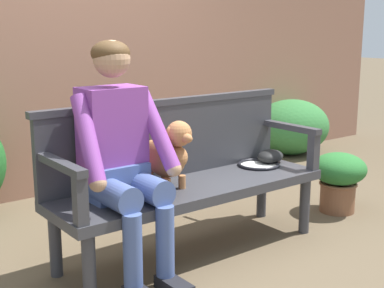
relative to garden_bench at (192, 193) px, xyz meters
The scene contains 12 objects.
ground_plane 0.38m from the garden_bench, ahead, with size 40.00×40.00×0.00m, color brown.
brick_garden_fence 1.95m from the garden_bench, 90.00° to the left, with size 8.00×0.30×2.17m, color #936651.
hedge_bush_far_left 2.90m from the garden_bench, 30.23° to the left, with size 0.90×0.76×0.60m, color #337538.
garden_bench is the anchor object (origin of this frame).
bench_backrest 0.39m from the garden_bench, 90.00° to the left, with size 1.81×0.06×0.50m.
bench_armrest_left_end 0.89m from the garden_bench, behind, with size 0.06×0.53×0.28m.
bench_armrest_right_end 0.89m from the garden_bench, ahead, with size 0.06×0.53×0.28m.
person_seated 0.60m from the garden_bench, behind, with size 0.56×0.67×1.31m.
dog_on_bench 0.31m from the garden_bench, behind, with size 0.20×0.42×0.42m.
tennis_racket 0.64m from the garden_bench, ahead, with size 0.34×0.58×0.03m.
baseball_glove 0.78m from the garden_bench, ahead, with size 0.22×0.17×0.09m, color black.
potted_plant 1.35m from the garden_bench, ahead, with size 0.41×0.41×0.45m.
Camera 1 is at (-1.92, -2.49, 1.37)m, focal length 50.28 mm.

